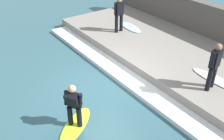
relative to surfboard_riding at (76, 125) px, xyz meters
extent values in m
plane|color=#335B66|center=(1.69, 1.05, -0.03)|extent=(28.00, 28.00, 0.00)
cube|color=gray|center=(5.42, 1.05, 0.21)|extent=(4.40, 12.35, 0.48)
cube|color=#544F49|center=(7.87, 1.05, 0.94)|extent=(0.50, 12.97, 1.94)
cube|color=white|center=(2.82, 1.05, 0.05)|extent=(0.81, 11.74, 0.16)
ellipsoid|color=#BFE02D|center=(0.00, 0.00, 0.00)|extent=(1.73, 1.48, 0.06)
cylinder|color=black|center=(-0.09, 0.12, 0.34)|extent=(0.16, 0.16, 0.62)
cylinder|color=black|center=(0.09, -0.12, 0.34)|extent=(0.16, 0.16, 0.62)
cube|color=black|center=(0.00, 0.00, 0.95)|extent=(0.57, 0.56, 0.63)
sphere|color=tan|center=(0.00, 0.00, 1.35)|extent=(0.23, 0.23, 0.23)
cylinder|color=black|center=(-0.13, 0.18, 0.98)|extent=(0.11, 0.20, 0.53)
cylinder|color=black|center=(0.13, -0.18, 0.98)|extent=(0.11, 0.20, 0.53)
cylinder|color=black|center=(4.41, -1.47, 0.87)|extent=(0.16, 0.16, 0.83)
cylinder|color=black|center=(4.12, -1.53, 0.87)|extent=(0.16, 0.16, 0.83)
cube|color=black|center=(4.27, -1.50, 1.58)|extent=(0.42, 0.30, 0.59)
sphere|color=#846047|center=(4.27, -1.50, 1.98)|extent=(0.23, 0.23, 0.23)
cylinder|color=black|center=(4.48, -1.46, 1.62)|extent=(0.11, 0.11, 0.52)
cylinder|color=black|center=(4.05, -1.54, 1.62)|extent=(0.11, 0.11, 0.52)
ellipsoid|color=silver|center=(4.87, -1.43, 0.48)|extent=(0.56, 2.10, 0.06)
cylinder|color=black|center=(4.87, 4.09, 0.87)|extent=(0.16, 0.16, 0.84)
cylinder|color=black|center=(4.57, 4.07, 0.87)|extent=(0.16, 0.16, 0.84)
cube|color=black|center=(4.72, 4.08, 1.59)|extent=(0.41, 0.27, 0.61)
sphere|color=#A87A5B|center=(4.72, 4.08, 2.00)|extent=(0.23, 0.23, 0.23)
cylinder|color=black|center=(4.94, 4.09, 1.63)|extent=(0.11, 0.12, 0.54)
cylinder|color=black|center=(4.49, 4.07, 1.63)|extent=(0.11, 0.12, 0.54)
ellipsoid|color=silver|center=(5.48, 4.12, 0.48)|extent=(0.79, 1.71, 0.06)
camera|label=1|loc=(-2.54, -5.38, 5.54)|focal=42.00mm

